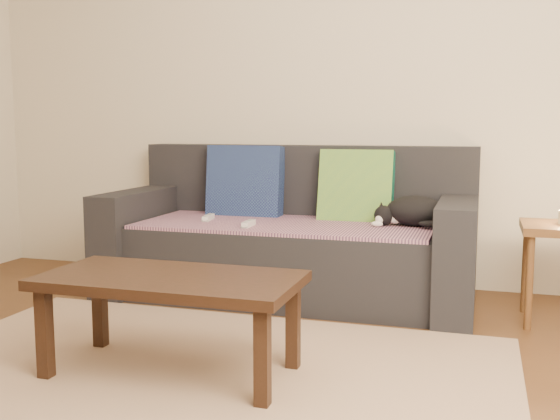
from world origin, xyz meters
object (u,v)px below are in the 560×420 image
Objects in this scene: cat at (412,211)px; wii_remote_b at (249,224)px; wii_remote_a at (208,218)px; sofa at (291,243)px; coffee_table at (170,288)px.

cat is 0.91m from wii_remote_b.
wii_remote_a is 1.00× the size of wii_remote_b.
wii_remote_a is (-0.47, -0.13, 0.15)m from sofa.
wii_remote_a reaches higher than coffee_table.
sofa reaches higher than wii_remote_a.
wii_remote_b is at bearing -119.37° from sofa.
wii_remote_b is (-0.16, -0.28, 0.15)m from sofa.
cat is at bearing 59.81° from coffee_table.
wii_remote_b is at bearing -142.56° from cat.
cat is 1.59m from coffee_table.
coffee_table is (-0.09, -1.37, 0.05)m from sofa.
sofa is 1.37m from coffee_table.
wii_remote_b is at bearing -124.73° from wii_remote_a.
wii_remote_a is at bearing -165.02° from sofa.
cat reaches higher than wii_remote_a.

